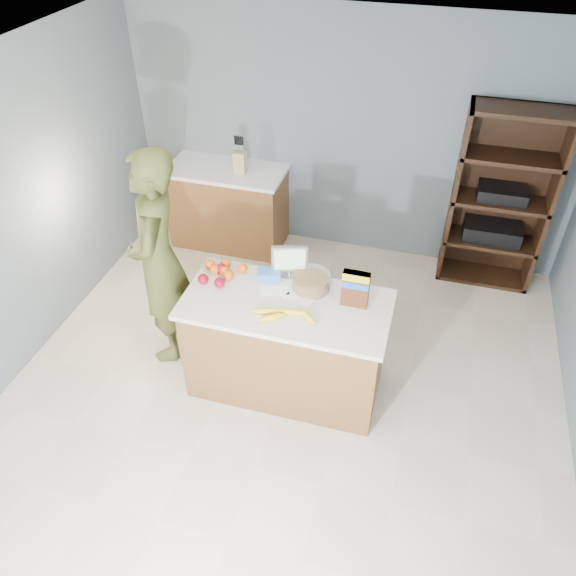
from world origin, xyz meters
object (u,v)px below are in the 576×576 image
(shelving_unit, at_px, (499,201))
(person, at_px, (159,260))
(counter_peninsula, at_px, (286,349))
(cereal_box, at_px, (356,286))
(tv, at_px, (290,260))

(shelving_unit, distance_m, person, 3.26)
(counter_peninsula, relative_size, shelving_unit, 0.87)
(counter_peninsula, relative_size, person, 0.82)
(shelving_unit, distance_m, cereal_box, 2.21)
(shelving_unit, distance_m, tv, 2.37)
(shelving_unit, bearing_deg, counter_peninsula, -127.11)
(person, bearing_deg, tv, 80.27)
(counter_peninsula, relative_size, cereal_box, 5.29)
(counter_peninsula, height_order, person, person)
(person, relative_size, cereal_box, 6.46)
(tv, bearing_deg, counter_peninsula, -78.79)
(tv, distance_m, cereal_box, 0.59)
(counter_peninsula, distance_m, tv, 0.72)
(person, xyz_separation_m, tv, (1.05, 0.15, 0.11))
(shelving_unit, bearing_deg, cereal_box, -118.76)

